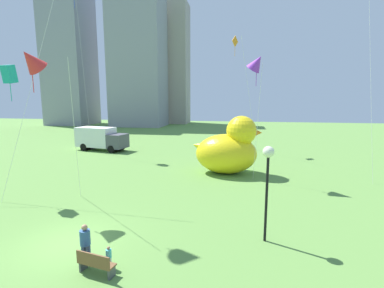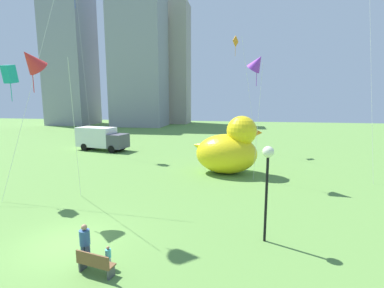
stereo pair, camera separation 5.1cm
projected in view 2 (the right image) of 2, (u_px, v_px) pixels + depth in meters
ground_plane at (69, 243)px, 12.63m from camera, size 140.00×140.00×0.00m
park_bench at (95, 263)px, 10.29m from camera, size 1.51×0.73×0.90m
person_adult at (85, 242)px, 10.94m from camera, size 0.40×0.40×1.62m
person_child at (108, 256)px, 10.71m from camera, size 0.22×0.22×0.88m
giant_inflatable_duck at (229, 149)px, 24.17m from camera, size 6.00×3.85×4.97m
lamppost at (268, 167)px, 12.28m from camera, size 0.50×0.50×4.37m
box_truck at (101, 139)px, 35.16m from camera, size 6.83×3.53×2.85m
city_skyline at (113, 52)px, 67.80m from camera, size 32.91×16.75×41.35m
kite_teal at (9, 75)px, 17.79m from camera, size 2.61×2.80×8.51m
kite_purple at (257, 63)px, 20.90m from camera, size 1.87×1.71×9.77m
kite_orange at (237, 47)px, 33.12m from camera, size 3.26×3.64×13.69m
kite_red at (31, 61)px, 15.09m from camera, size 3.40×3.54×9.19m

